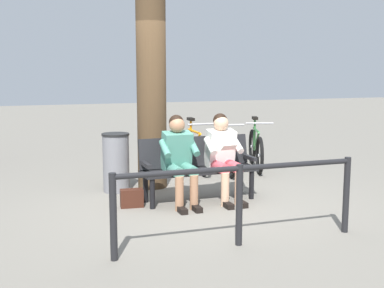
{
  "coord_description": "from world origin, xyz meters",
  "views": [
    {
      "loc": [
        2.25,
        6.14,
        1.8
      ],
      "look_at": [
        -0.07,
        -0.4,
        0.75
      ],
      "focal_mm": 46.26,
      "sensor_mm": 36.0,
      "label": 1
    }
  ],
  "objects_px": {
    "person_reading": "(223,153)",
    "bicycle_blue": "(194,151)",
    "bench": "(197,164)",
    "litter_bin": "(116,162)",
    "tree_trunk": "(151,60)",
    "person_companion": "(179,156)",
    "handbag": "(132,198)",
    "bicycle_purple": "(224,152)",
    "bicycle_silver": "(256,149)"
  },
  "relations": [
    {
      "from": "person_reading",
      "to": "bicycle_blue",
      "type": "relative_size",
      "value": 0.71
    },
    {
      "from": "bench",
      "to": "litter_bin",
      "type": "relative_size",
      "value": 1.84
    },
    {
      "from": "tree_trunk",
      "to": "person_companion",
      "type": "bearing_deg",
      "value": 94.09
    },
    {
      "from": "bench",
      "to": "handbag",
      "type": "xyz_separation_m",
      "value": [
        0.95,
        0.09,
        -0.39
      ]
    },
    {
      "from": "bench",
      "to": "person_companion",
      "type": "distance_m",
      "value": 0.39
    },
    {
      "from": "handbag",
      "to": "litter_bin",
      "type": "relative_size",
      "value": 0.34
    },
    {
      "from": "bench",
      "to": "litter_bin",
      "type": "distance_m",
      "value": 1.28
    },
    {
      "from": "person_reading",
      "to": "litter_bin",
      "type": "height_order",
      "value": "person_reading"
    },
    {
      "from": "person_reading",
      "to": "bicycle_purple",
      "type": "xyz_separation_m",
      "value": [
        -0.76,
        -1.76,
        -0.31
      ]
    },
    {
      "from": "person_reading",
      "to": "tree_trunk",
      "type": "height_order",
      "value": "tree_trunk"
    },
    {
      "from": "tree_trunk",
      "to": "bicycle_purple",
      "type": "bearing_deg",
      "value": -155.72
    },
    {
      "from": "bench",
      "to": "bicycle_silver",
      "type": "relative_size",
      "value": 1.0
    },
    {
      "from": "bench",
      "to": "person_reading",
      "type": "distance_m",
      "value": 0.39
    },
    {
      "from": "bicycle_blue",
      "to": "bicycle_silver",
      "type": "bearing_deg",
      "value": 81.11
    },
    {
      "from": "handbag",
      "to": "bicycle_blue",
      "type": "relative_size",
      "value": 0.18
    },
    {
      "from": "bench",
      "to": "bicycle_blue",
      "type": "distance_m",
      "value": 1.99
    },
    {
      "from": "bench",
      "to": "bicycle_purple",
      "type": "height_order",
      "value": "bicycle_purple"
    },
    {
      "from": "bicycle_blue",
      "to": "person_companion",
      "type": "bearing_deg",
      "value": -22.64
    },
    {
      "from": "person_companion",
      "to": "bicycle_blue",
      "type": "xyz_separation_m",
      "value": [
        -0.95,
        -2.05,
        -0.3
      ]
    },
    {
      "from": "person_reading",
      "to": "bench",
      "type": "bearing_deg",
      "value": -27.23
    },
    {
      "from": "bench",
      "to": "tree_trunk",
      "type": "distance_m",
      "value": 1.75
    },
    {
      "from": "person_companion",
      "to": "litter_bin",
      "type": "bearing_deg",
      "value": -57.1
    },
    {
      "from": "bench",
      "to": "bicycle_purple",
      "type": "xyz_separation_m",
      "value": [
        -1.09,
        -1.6,
        -0.15
      ]
    },
    {
      "from": "litter_bin",
      "to": "handbag",
      "type": "bearing_deg",
      "value": 91.6
    },
    {
      "from": "litter_bin",
      "to": "bicycle_silver",
      "type": "bearing_deg",
      "value": -162.75
    },
    {
      "from": "handbag",
      "to": "tree_trunk",
      "type": "bearing_deg",
      "value": -118.6
    },
    {
      "from": "bench",
      "to": "person_reading",
      "type": "relative_size",
      "value": 1.34
    },
    {
      "from": "bicycle_silver",
      "to": "person_companion",
      "type": "bearing_deg",
      "value": -29.19
    },
    {
      "from": "person_reading",
      "to": "litter_bin",
      "type": "xyz_separation_m",
      "value": [
        1.3,
        -0.98,
        -0.23
      ]
    },
    {
      "from": "person_companion",
      "to": "handbag",
      "type": "bearing_deg",
      "value": -7.48
    },
    {
      "from": "bicycle_blue",
      "to": "person_reading",
      "type": "bearing_deg",
      "value": -6.42
    },
    {
      "from": "handbag",
      "to": "tree_trunk",
      "type": "height_order",
      "value": "tree_trunk"
    },
    {
      "from": "bicycle_purple",
      "to": "bench",
      "type": "bearing_deg",
      "value": -24.81
    },
    {
      "from": "tree_trunk",
      "to": "bicycle_blue",
      "type": "distance_m",
      "value": 2.12
    },
    {
      "from": "litter_bin",
      "to": "bicycle_purple",
      "type": "distance_m",
      "value": 2.2
    },
    {
      "from": "handbag",
      "to": "bicycle_silver",
      "type": "relative_size",
      "value": 0.19
    },
    {
      "from": "tree_trunk",
      "to": "bicycle_blue",
      "type": "xyz_separation_m",
      "value": [
        -1.02,
        -0.96,
        -1.58
      ]
    },
    {
      "from": "bicycle_silver",
      "to": "bicycle_blue",
      "type": "xyz_separation_m",
      "value": [
        1.12,
        -0.22,
        0.0
      ]
    },
    {
      "from": "handbag",
      "to": "bicycle_blue",
      "type": "xyz_separation_m",
      "value": [
        -1.58,
        -1.98,
        0.24
      ]
    },
    {
      "from": "person_companion",
      "to": "handbag",
      "type": "relative_size",
      "value": 4.0
    },
    {
      "from": "handbag",
      "to": "person_companion",
      "type": "bearing_deg",
      "value": 173.3
    },
    {
      "from": "tree_trunk",
      "to": "litter_bin",
      "type": "bearing_deg",
      "value": 10.18
    },
    {
      "from": "tree_trunk",
      "to": "person_reading",
      "type": "bearing_deg",
      "value": 123.46
    },
    {
      "from": "bicycle_purple",
      "to": "tree_trunk",
      "type": "bearing_deg",
      "value": -56.29
    },
    {
      "from": "person_companion",
      "to": "bench",
      "type": "bearing_deg",
      "value": -152.89
    },
    {
      "from": "bench",
      "to": "bicycle_blue",
      "type": "relative_size",
      "value": 0.96
    },
    {
      "from": "person_reading",
      "to": "handbag",
      "type": "height_order",
      "value": "person_reading"
    },
    {
      "from": "person_companion",
      "to": "bicycle_blue",
      "type": "bearing_deg",
      "value": -115.5
    },
    {
      "from": "handbag",
      "to": "bicycle_purple",
      "type": "bearing_deg",
      "value": -140.35
    },
    {
      "from": "bicycle_silver",
      "to": "bicycle_purple",
      "type": "bearing_deg",
      "value": -64.46
    }
  ]
}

